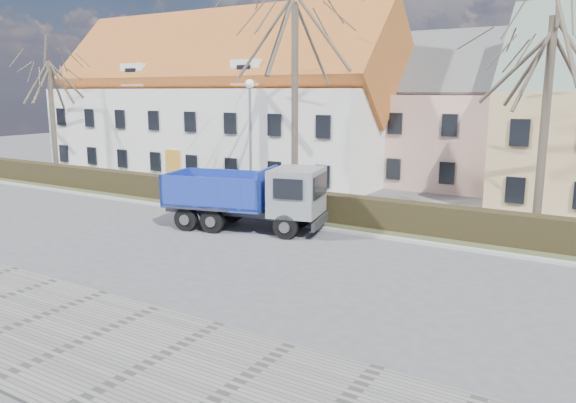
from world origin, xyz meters
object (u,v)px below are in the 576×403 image
Objects in this scene: dump_truck at (240,196)px; parked_car_a at (223,179)px; streetlight at (250,144)px; cart_frame at (236,209)px.

dump_truck is 10.17m from parked_car_a.
dump_truck is 5.13m from streetlight.
cart_frame is at bearing -75.21° from streetlight.
parked_car_a is (-6.85, 7.48, -0.78)m from dump_truck.
parked_car_a is at bearing 118.59° from dump_truck.
streetlight is 3.76m from cart_frame.
streetlight reaches higher than cart_frame.
cart_frame is at bearing -127.27° from parked_car_a.
streetlight is at bearing -116.57° from parked_car_a.
dump_truck reaches higher than parked_car_a.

